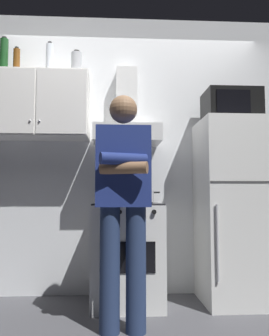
{
  "coord_description": "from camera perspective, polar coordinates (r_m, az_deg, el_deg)",
  "views": [
    {
      "loc": [
        -0.16,
        -2.74,
        0.93
      ],
      "look_at": [
        0.0,
        0.0,
        1.15
      ],
      "focal_mm": 36.54,
      "sensor_mm": 36.0,
      "label": 1
    }
  ],
  "objects": [
    {
      "name": "ground_plane",
      "position": [
        2.9,
        0.0,
        -23.29
      ],
      "size": [
        7.0,
        7.0,
        0.0
      ],
      "primitive_type": "plane",
      "color": "#4C4C51"
    },
    {
      "name": "back_wall_tiled",
      "position": [
        3.37,
        -0.58,
        2.56
      ],
      "size": [
        4.8,
        0.1,
        2.7
      ],
      "primitive_type": "cube",
      "color": "white",
      "rests_on": "ground_plane"
    },
    {
      "name": "upper_cabinet",
      "position": [
        3.3,
        -15.54,
        9.98
      ],
      "size": [
        0.9,
        0.37,
        0.6
      ],
      "color": "white"
    },
    {
      "name": "stove_oven",
      "position": [
        3.03,
        -1.25,
        -14.02
      ],
      "size": [
        0.6,
        0.62,
        0.87
      ],
      "color": "white",
      "rests_on": "ground_plane"
    },
    {
      "name": "range_hood",
      "position": [
        3.19,
        -1.29,
        7.49
      ],
      "size": [
        0.6,
        0.44,
        0.75
      ],
      "color": "white"
    },
    {
      "name": "refrigerator",
      "position": [
        3.18,
        16.28,
        -6.75
      ],
      "size": [
        0.6,
        0.62,
        1.6
      ],
      "color": "white",
      "rests_on": "ground_plane"
    },
    {
      "name": "microwave",
      "position": [
        3.29,
        15.79,
        9.83
      ],
      "size": [
        0.48,
        0.37,
        0.28
      ],
      "color": "black",
      "rests_on": "refrigerator"
    },
    {
      "name": "person_standing",
      "position": [
        2.39,
        -1.92,
        -5.27
      ],
      "size": [
        0.38,
        0.33,
        1.64
      ],
      "color": "navy",
      "rests_on": "ground_plane"
    },
    {
      "name": "cooking_pot",
      "position": [
        2.88,
        1.44,
        -4.74
      ],
      "size": [
        0.28,
        0.18,
        0.1
      ],
      "color": "#B7BABF",
      "rests_on": "stove_oven"
    },
    {
      "name": "bottle_vodka_clear",
      "position": [
        3.43,
        -14.0,
        17.26
      ],
      "size": [
        0.07,
        0.07,
        0.31
      ],
      "color": "silver",
      "rests_on": "upper_cabinet"
    },
    {
      "name": "bottle_wine_green",
      "position": [
        3.53,
        -20.95,
        17.07
      ],
      "size": [
        0.08,
        0.08,
        0.34
      ],
      "color": "#19471E",
      "rests_on": "upper_cabinet"
    },
    {
      "name": "bottle_beer_brown",
      "position": [
        3.46,
        -19.08,
        16.58
      ],
      "size": [
        0.06,
        0.06,
        0.24
      ],
      "color": "brown",
      "rests_on": "upper_cabinet"
    },
    {
      "name": "bottle_canister_steel",
      "position": [
        3.39,
        -9.66,
        16.78
      ],
      "size": [
        0.1,
        0.1,
        0.24
      ],
      "color": "#B2B5BA",
      "rests_on": "upper_cabinet"
    }
  ]
}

